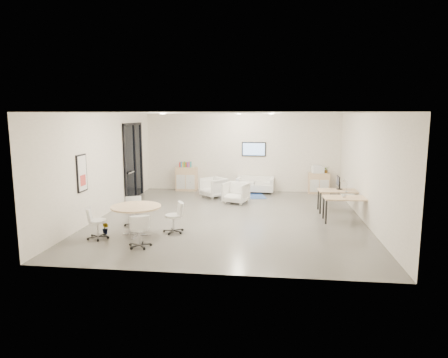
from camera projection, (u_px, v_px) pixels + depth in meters
name	position (u px, v px, depth m)	size (l,w,h in m)	color
room_shell	(230.00, 166.00, 12.12)	(9.60, 10.60, 4.80)	#585650
glass_door	(133.00, 159.00, 15.07)	(0.09, 1.90, 2.85)	black
artwork	(82.00, 173.00, 11.04)	(0.05, 0.54, 1.04)	black
wall_tv	(254.00, 149.00, 16.41)	(0.98, 0.06, 0.58)	black
ceiling_spots	(227.00, 114.00, 12.71)	(3.14, 4.14, 0.03)	#FFEAC6
sideboard_left	(187.00, 179.00, 16.74)	(0.87, 0.45, 0.98)	tan
sideboard_right	(319.00, 183.00, 16.12)	(0.83, 0.41, 0.83)	tan
books	(185.00, 165.00, 16.65)	(0.50, 0.14, 0.22)	red
printer	(318.00, 169.00, 16.05)	(0.50, 0.44, 0.31)	white
loveseat	(255.00, 185.00, 16.30)	(1.53, 0.81, 0.56)	silver
blue_rug	(243.00, 196.00, 15.57)	(1.68, 1.12, 0.01)	#32559A
armchair_left	(213.00, 186.00, 15.38)	(0.81, 0.75, 0.83)	silver
armchair_right	(236.00, 192.00, 14.35)	(0.80, 0.75, 0.82)	silver
desk_rear	(340.00, 192.00, 12.95)	(1.43, 0.77, 0.73)	tan
desk_front	(348.00, 200.00, 11.76)	(1.46, 0.78, 0.75)	tan
monitor	(338.00, 182.00, 13.05)	(0.20, 0.50, 0.44)	black
round_table	(136.00, 209.00, 10.42)	(1.30, 1.30, 0.79)	tan
meeting_chairs	(136.00, 220.00, 10.47)	(2.56, 2.56, 0.82)	white
plant_cabinet	(326.00, 170.00, 16.00)	(0.24, 0.27, 0.21)	#3F7F3F
plant_floor	(106.00, 232.00, 10.62)	(0.18, 0.33, 0.14)	#3F7F3F
cup	(344.00, 195.00, 11.72)	(0.13, 0.10, 0.13)	white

